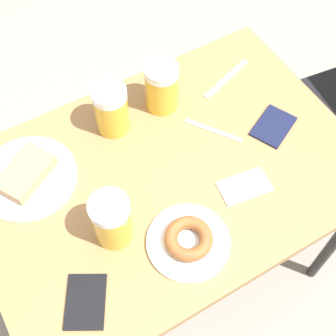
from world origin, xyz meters
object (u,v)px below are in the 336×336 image
passport_near_edge (86,301)px  plate_with_donut (188,240)px  beer_mug_right (112,220)px  beer_mug_left (111,109)px  beer_mug_center (162,87)px  knife (226,79)px  fork (213,130)px  plate_with_cake (27,176)px  napkin_folded (244,186)px  passport_far_edge (273,126)px

passport_near_edge → plate_with_donut: bearing=90.9°
passport_near_edge → beer_mug_right: bearing=131.4°
beer_mug_left → beer_mug_right: (0.29, -0.15, 0.00)m
plate_with_donut → beer_mug_right: (-0.11, -0.14, 0.06)m
beer_mug_left → beer_mug_center: bearing=90.1°
knife → beer_mug_left: bearing=-92.3°
plate_with_donut → knife: 0.54m
beer_mug_left → beer_mug_right: size_ratio=1.00×
fork → passport_near_edge: passport_near_edge is taller
plate_with_donut → beer_mug_right: bearing=-128.7°
knife → passport_near_edge: 0.76m
plate_with_cake → beer_mug_right: size_ratio=1.73×
beer_mug_left → beer_mug_right: bearing=-26.5°
beer_mug_left → knife: size_ratio=0.78×
beer_mug_center → beer_mug_left: bearing=-89.9°
plate_with_cake → napkin_folded: 0.56m
napkin_folded → knife: bearing=153.1°
plate_with_cake → fork: size_ratio=1.77×
beer_mug_left → beer_mug_center: 0.16m
beer_mug_center → beer_mug_right: (0.29, -0.30, 0.00)m
plate_with_donut → beer_mug_left: 0.41m
fork → plate_with_donut: bearing=-43.4°
beer_mug_right → passport_near_edge: size_ratio=0.97×
plate_with_donut → beer_mug_left: (-0.40, 0.00, 0.06)m
beer_mug_left → passport_far_edge: bearing=59.2°
plate_with_cake → passport_near_edge: bearing=-1.2°
passport_near_edge → knife: bearing=121.3°
plate_with_donut → fork: 0.34m
beer_mug_right → passport_near_edge: bearing=-48.6°
plate_with_donut → fork: plate_with_donut is taller
napkin_folded → passport_near_edge: passport_near_edge is taller
beer_mug_left → passport_near_edge: beer_mug_left is taller
plate_with_cake → beer_mug_left: bearing=98.2°
passport_near_edge → passport_far_edge: size_ratio=1.01×
beer_mug_center → fork: (0.16, 0.08, -0.07)m
plate_with_donut → napkin_folded: (-0.06, 0.21, -0.01)m
plate_with_cake → beer_mug_right: bearing=26.4°
beer_mug_left → beer_mug_center: same height
beer_mug_center → passport_far_edge: size_ratio=0.98×
beer_mug_center → fork: size_ratio=1.02×
beer_mug_left → passport_far_edge: 0.45m
beer_mug_center → knife: 0.23m
plate_with_cake → plate_with_donut: size_ratio=1.27×
beer_mug_right → passport_near_edge: 0.19m
beer_mug_right → fork: 0.41m
fork → knife: bearing=135.3°
knife → passport_near_edge: size_ratio=1.24×
fork → knife: 0.20m
beer_mug_left → fork: bearing=56.2°
fork → passport_near_edge: size_ratio=0.95×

